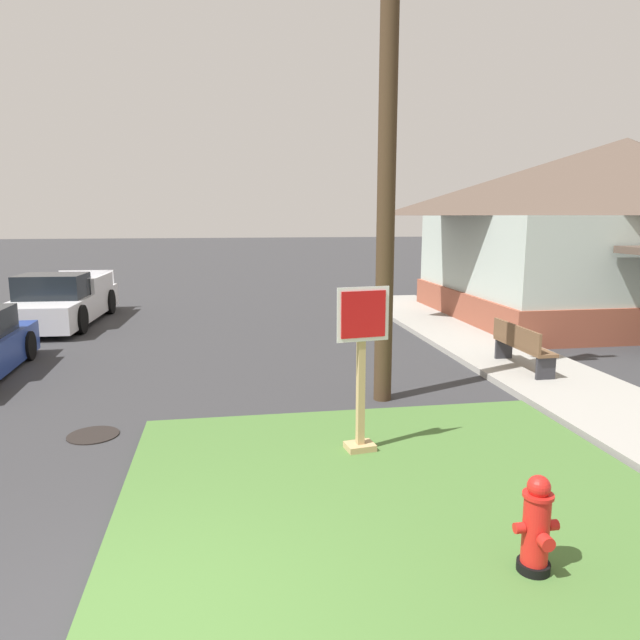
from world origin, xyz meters
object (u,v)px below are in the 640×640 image
utility_pole (388,111)px  pickup_truck_white (62,303)px  stop_sign (361,375)px  fire_hydrant (536,527)px  street_bench (521,344)px  manhole_cover (93,435)px

utility_pole → pickup_truck_white: bearing=131.2°
stop_sign → pickup_truck_white: (-6.21, 10.33, -0.46)m
fire_hydrant → street_bench: bearing=62.8°
pickup_truck_white → street_bench: size_ratio=3.08×
manhole_cover → stop_sign: bearing=-19.9°
stop_sign → fire_hydrant: bearing=-72.9°
fire_hydrant → street_bench: 6.76m
fire_hydrant → utility_pole: size_ratio=0.10×
manhole_cover → street_bench: street_bench is taller
stop_sign → street_bench: size_ratio=1.20×
utility_pole → street_bench: bearing=19.4°
fire_hydrant → street_bench: size_ratio=0.49×
manhole_cover → street_bench: (7.45, 2.00, 0.59)m
stop_sign → street_bench: stop_sign is taller
pickup_truck_white → utility_pole: (7.11, -8.13, 3.99)m
fire_hydrant → manhole_cover: fire_hydrant is taller
fire_hydrant → manhole_cover: bearing=137.4°
manhole_cover → street_bench: 7.74m
street_bench → pickup_truck_white: bearing=145.2°
fire_hydrant → stop_sign: bearing=107.1°
manhole_cover → utility_pole: utility_pole is taller
pickup_truck_white → street_bench: pickup_truck_white is taller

